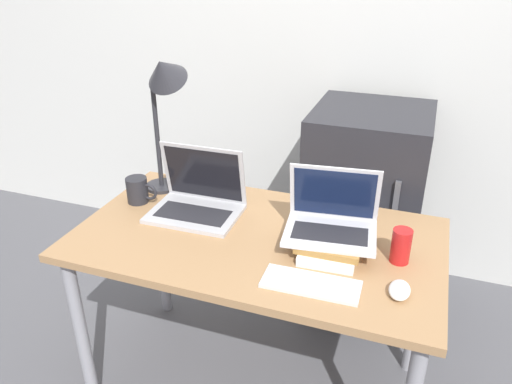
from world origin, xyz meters
name	(u,v)px	position (x,y,z in m)	size (l,w,h in m)	color
wall_back	(332,24)	(0.00, 1.52, 1.35)	(8.00, 0.05, 2.70)	silver
desk	(257,256)	(0.00, 0.37, 0.67)	(1.34, 0.75, 0.75)	#9E754C
laptop_left	(198,200)	(-0.28, 0.47, 0.81)	(0.35, 0.26, 0.26)	#B2B2B7
book_stack	(331,244)	(0.28, 0.37, 0.78)	(0.22, 0.28, 0.06)	white
laptop_on_books	(331,220)	(0.27, 0.40, 0.86)	(0.34, 0.26, 0.23)	silver
wireless_keyboard	(311,284)	(0.26, 0.15, 0.76)	(0.31, 0.13, 0.01)	silver
mouse	(400,290)	(0.53, 0.20, 0.77)	(0.07, 0.10, 0.03)	white
mug	(138,190)	(-0.55, 0.46, 0.81)	(0.14, 0.09, 0.11)	#232328
soda_can	(401,246)	(0.51, 0.38, 0.82)	(0.07, 0.07, 0.12)	red
desk_lamp	(163,87)	(-0.46, 0.58, 1.22)	(0.23, 0.20, 0.62)	#28282D
mini_fridge	(363,210)	(0.29, 1.15, 0.52)	(0.54, 0.57, 1.04)	#232328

